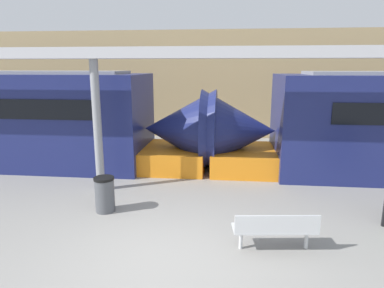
% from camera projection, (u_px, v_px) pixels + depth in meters
% --- Properties ---
extents(ground_plane, '(60.00, 60.00, 0.00)m').
position_uv_depth(ground_plane, '(163.00, 259.00, 6.07)').
color(ground_plane, gray).
extents(station_wall, '(56.00, 0.20, 5.00)m').
position_uv_depth(station_wall, '(206.00, 85.00, 16.18)').
color(station_wall, tan).
rests_on(station_wall, ground_plane).
extents(bench_near, '(1.58, 0.62, 0.75)m').
position_uv_depth(bench_near, '(275.00, 228.00, 6.26)').
color(bench_near, silver).
rests_on(bench_near, ground_plane).
extents(trash_bin, '(0.47, 0.47, 0.84)m').
position_uv_depth(trash_bin, '(105.00, 194.00, 8.00)').
color(trash_bin, '#4C4F54').
rests_on(trash_bin, ground_plane).
extents(support_column_near, '(0.22, 0.22, 3.54)m').
position_uv_depth(support_column_near, '(97.00, 127.00, 9.12)').
color(support_column_near, gray).
rests_on(support_column_near, ground_plane).
extents(canopy_beam, '(28.00, 0.60, 0.28)m').
position_uv_depth(canopy_beam, '(93.00, 53.00, 8.70)').
color(canopy_beam, '#B7B7BC').
rests_on(canopy_beam, support_column_near).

